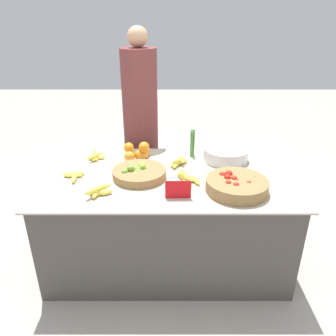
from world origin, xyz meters
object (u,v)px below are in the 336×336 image
(metal_bowl, at_px, (226,154))
(price_sign, at_px, (179,190))
(tomato_basket, at_px, (237,185))
(vendor_person, at_px, (142,132))
(lime_bowl, at_px, (140,173))

(metal_bowl, bearing_deg, price_sign, -123.18)
(tomato_basket, relative_size, metal_bowl, 1.15)
(price_sign, height_order, vendor_person, vendor_person)
(vendor_person, bearing_deg, lime_bowl, -86.96)
(tomato_basket, height_order, vendor_person, vendor_person)
(metal_bowl, relative_size, price_sign, 2.16)
(lime_bowl, xyz_separation_m, metal_bowl, (0.62, 0.28, 0.02))
(price_sign, xyz_separation_m, vendor_person, (-0.29, 1.02, 0.01))
(vendor_person, bearing_deg, metal_bowl, -34.90)
(price_sign, relative_size, vendor_person, 0.10)
(lime_bowl, bearing_deg, vendor_person, 93.04)
(lime_bowl, distance_m, vendor_person, 0.75)
(lime_bowl, height_order, price_sign, price_sign)
(price_sign, distance_m, vendor_person, 1.06)
(lime_bowl, bearing_deg, tomato_basket, -17.08)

